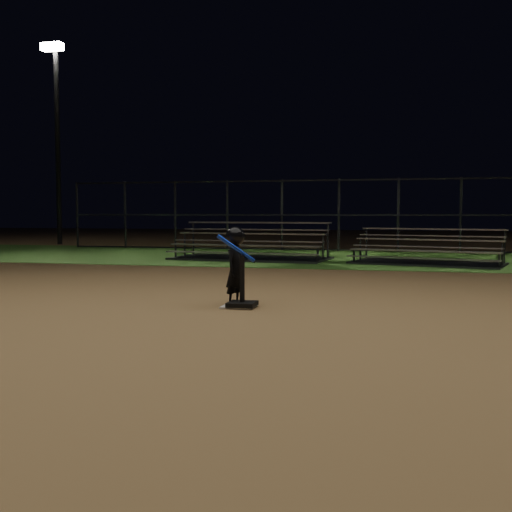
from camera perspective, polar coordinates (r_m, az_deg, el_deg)
The scene contains 9 objects.
ground at distance 8.59m, azimuth -1.59°, elevation -4.78°, with size 80.00×80.00×0.00m, color olive.
grass_strip at distance 18.37m, azimuth 6.69°, elevation -0.10°, with size 60.00×8.00×0.01m, color #305F1E.
home_plate at distance 8.59m, azimuth -1.59°, elevation -4.70°, with size 0.45×0.45×0.02m, color beige.
batting_tee at distance 8.51m, azimuth -1.30°, elevation -3.86°, with size 0.38×0.38×0.71m.
child_batter at distance 8.63m, azimuth -1.93°, elevation -0.74°, with size 0.52×0.48×1.12m.
bleacher_left at distance 17.32m, azimuth -0.51°, elevation 0.39°, with size 4.52×2.52×1.06m.
bleacher_right at distance 16.31m, azimuth 15.64°, elevation -0.09°, with size 4.08×2.70×0.92m.
backstop_fence at distance 21.31m, azimuth 7.71°, elevation 3.80°, with size 20.08×0.08×2.50m.
light_pole_left at distance 27.41m, azimuth -18.09°, elevation 11.43°, with size 0.90×0.53×8.30m.
Camera 1 is at (2.25, -8.19, 1.31)m, focal length 42.95 mm.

